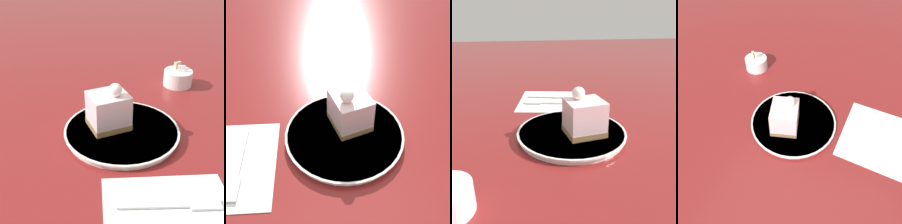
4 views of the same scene
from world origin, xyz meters
TOP-DOWN VIEW (x-y plane):
  - ground_plane at (0.00, 0.00)m, footprint 4.00×4.00m
  - plate at (-0.00, 0.04)m, footprint 0.25×0.25m
  - cake_slice at (-0.02, 0.01)m, footprint 0.09×0.09m
  - napkin at (0.24, 0.06)m, footprint 0.23×0.24m
  - fork at (0.22, 0.07)m, footprint 0.05×0.17m
  - sugar_bowl at (-0.20, 0.26)m, footprint 0.08×0.08m

SIDE VIEW (x-z plane):
  - ground_plane at x=0.00m, z-range 0.00..0.00m
  - napkin at x=0.24m, z-range 0.00..0.00m
  - fork at x=0.22m, z-range 0.00..0.01m
  - plate at x=0.00m, z-range 0.00..0.02m
  - sugar_bowl at x=-0.20m, z-range -0.01..0.06m
  - cake_slice at x=-0.02m, z-range 0.00..0.11m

